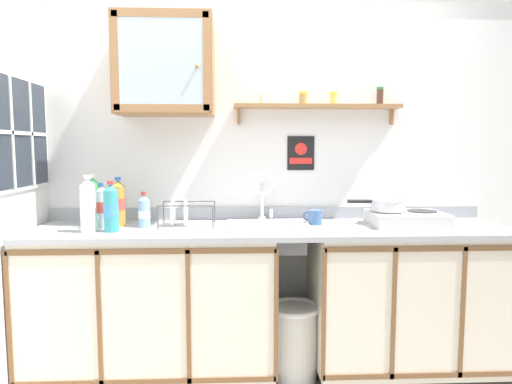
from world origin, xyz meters
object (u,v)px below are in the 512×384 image
Objects in this scene: bottle_juice_amber_1 at (118,203)px; trash_bin at (294,340)px; wall_cabinet at (165,66)px; warning_sign at (301,153)px; saucepan at (388,204)px; dish_rack at (185,221)px; bottle_opaque_white_4 at (88,206)px; sink at (268,231)px; hot_plate_stove at (406,218)px; bottle_soda_green_5 at (94,203)px; bottle_detergent_teal_0 at (111,208)px; bottle_water_blue_3 at (144,212)px; bottle_water_clear_2 at (102,207)px; mug at (315,217)px.

bottle_juice_amber_1 is 1.34m from trash_bin.
wall_cabinet is 2.67× the size of warning_sign.
bottle_juice_amber_1 is at bearing 172.64° from trash_bin.
saucepan is 1.23m from dish_rack.
bottle_opaque_white_4 is at bearing -177.23° from trash_bin.
warning_sign is (0.24, 0.26, 0.46)m from sink.
hot_plate_stove is 0.74× the size of wall_cabinet.
wall_cabinet is at bearing 10.33° from bottle_soda_green_5.
bottle_opaque_white_4 is 0.94× the size of dish_rack.
bottle_detergent_teal_0 is at bearing -164.11° from dish_rack.
hot_plate_stove is 1.24× the size of saucepan.
bottle_water_blue_3 is at bearing 173.57° from dish_rack.
bottle_juice_amber_1 is 1.33× the size of warning_sign.
bottle_water_clear_2 is (-0.08, 0.10, -0.01)m from bottle_detergent_teal_0.
wall_cabinet is (0.35, 0.17, 0.84)m from bottle_water_clear_2.
saucepan is at bearing -3.20° from mug.
saucepan is 1.71m from bottle_water_clear_2.
bottle_water_blue_3 is 1.79× the size of mug.
bottle_water_blue_3 is at bearing 10.85° from bottle_water_clear_2.
bottle_detergent_teal_0 is at bearing -50.71° from bottle_water_clear_2.
bottle_detergent_teal_0 reaches higher than bottle_water_blue_3.
bottle_water_blue_3 reaches higher than saucepan.
dish_rack is (0.41, -0.07, -0.10)m from bottle_juice_amber_1.
bottle_soda_green_5 is at bearing 179.92° from mug.
bottle_soda_green_5 is 2.65× the size of mug.
wall_cabinet is at bearing 34.36° from bottle_opaque_white_4.
bottle_juice_amber_1 reaches higher than mug.
bottle_water_blue_3 is 0.63× the size of dish_rack.
bottle_detergent_teal_0 is at bearing -135.76° from wall_cabinet.
hot_plate_stove is at bearing 1.31° from bottle_water_clear_2.
sink is 1.04m from bottle_opaque_white_4.
hot_plate_stove is 1.87m from bottle_opaque_white_4.
bottle_opaque_white_4 reaches higher than bottle_soda_green_5.
bottle_water_clear_2 is at bearing -51.21° from bottle_soda_green_5.
hot_plate_stove is at bearing -5.14° from mug.
saucepan is 1.61× the size of warning_sign.
dish_rack is at bearing -177.70° from saucepan.
bottle_opaque_white_4 is at bearing -175.58° from hot_plate_stove.
warning_sign is 1.17m from trash_bin.
bottle_opaque_white_4 is (-0.12, -0.19, 0.01)m from bottle_juice_amber_1.
dish_rack is 0.88m from warning_sign.
bottle_opaque_white_4 is at bearing -121.87° from bottle_juice_amber_1.
bottle_detergent_teal_0 is 0.13m from bottle_opaque_white_4.
bottle_opaque_white_4 is at bearing -152.26° from bottle_water_blue_3.
bottle_juice_amber_1 is 0.42m from dish_rack.
bottle_water_clear_2 is 0.24m from bottle_water_blue_3.
warning_sign reaches higher than sink.
mug is (0.29, 0.04, 0.08)m from sink.
bottle_juice_amber_1 is at bearing 179.19° from saucepan.
bottle_water_blue_3 reaches higher than hot_plate_stove.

